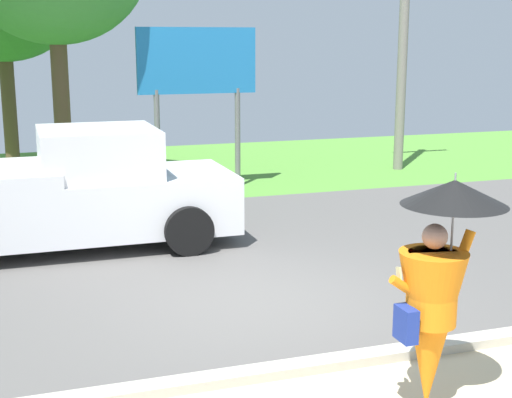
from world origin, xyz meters
TOP-DOWN VIEW (x-y plane):
  - ground_plane at (0.00, 2.95)m, footprint 40.00×22.00m
  - monk_pedestrian at (0.57, -3.03)m, footprint 1.03×0.91m
  - pickup_truck at (-2.05, 3.33)m, footprint 5.20×2.28m
  - utility_pole at (6.44, 8.06)m, footprint 1.80×0.24m
  - roadside_billboard at (0.99, 7.19)m, footprint 2.60×0.12m

SIDE VIEW (x-z plane):
  - ground_plane at x=0.00m, z-range -0.15..0.05m
  - pickup_truck at x=-2.05m, z-range -0.07..1.81m
  - monk_pedestrian at x=0.57m, z-range 0.00..2.13m
  - roadside_billboard at x=0.99m, z-range 0.80..4.30m
  - utility_pole at x=6.44m, z-range 0.18..7.62m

